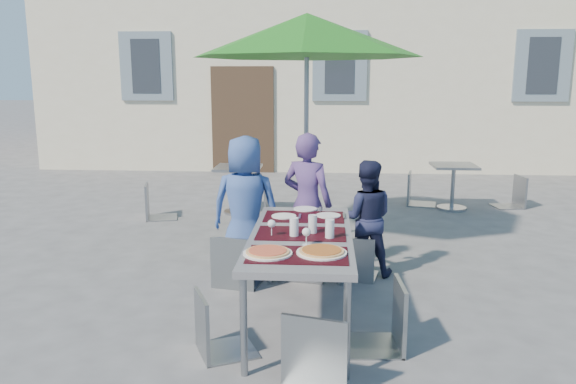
# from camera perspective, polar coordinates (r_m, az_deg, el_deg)

# --- Properties ---
(ground) EXTENTS (90.00, 90.00, 0.00)m
(ground) POSITION_cam_1_polar(r_m,az_deg,el_deg) (4.65, 6.83, -13.58)
(ground) COLOR #4E4E50
(ground) RESTS_ON ground
(dining_table) EXTENTS (0.80, 1.85, 0.76)m
(dining_table) POSITION_cam_1_polar(r_m,az_deg,el_deg) (4.48, 1.35, -4.94)
(dining_table) COLOR #4B4B50
(dining_table) RESTS_ON ground
(pizza_near_left) EXTENTS (0.35, 0.35, 0.03)m
(pizza_near_left) POSITION_cam_1_polar(r_m,az_deg,el_deg) (3.95, -2.08, -6.12)
(pizza_near_left) COLOR white
(pizza_near_left) RESTS_ON dining_table
(pizza_near_right) EXTENTS (0.36, 0.36, 0.03)m
(pizza_near_right) POSITION_cam_1_polar(r_m,az_deg,el_deg) (3.97, 3.43, -6.05)
(pizza_near_right) COLOR white
(pizza_near_right) RESTS_ON dining_table
(glassware) EXTENTS (0.52, 0.39, 0.15)m
(glassware) POSITION_cam_1_polar(r_m,az_deg,el_deg) (4.36, 1.98, -3.59)
(glassware) COLOR silver
(glassware) RESTS_ON dining_table
(place_settings) EXTENTS (0.65, 0.51, 0.01)m
(place_settings) POSITION_cam_1_polar(r_m,az_deg,el_deg) (5.09, 1.87, -2.18)
(place_settings) COLOR white
(place_settings) RESTS_ON dining_table
(child_0) EXTENTS (0.73, 0.52, 1.42)m
(child_0) POSITION_cam_1_polar(r_m,az_deg,el_deg) (5.61, -4.34, -1.46)
(child_0) COLOR #375498
(child_0) RESTS_ON ground
(child_1) EXTENTS (0.62, 0.52, 1.44)m
(child_1) POSITION_cam_1_polar(r_m,az_deg,el_deg) (5.66, 1.98, -1.20)
(child_1) COLOR #513873
(child_1) RESTS_ON ground
(child_2) EXTENTS (0.58, 0.35, 1.17)m
(child_2) POSITION_cam_1_polar(r_m,az_deg,el_deg) (5.68, 7.90, -2.64)
(child_2) COLOR #1C1F3E
(child_2) RESTS_ON ground
(chair_0) EXTENTS (0.49, 0.50, 0.96)m
(chair_0) POSITION_cam_1_polar(r_m,az_deg,el_deg) (5.32, -5.39, -3.81)
(chair_0) COLOR gray
(chair_0) RESTS_ON ground
(chair_1) EXTENTS (0.55, 0.55, 1.05)m
(chair_1) POSITION_cam_1_polar(r_m,az_deg,el_deg) (5.48, 1.48, -2.67)
(chair_1) COLOR gray
(chair_1) RESTS_ON ground
(chair_2) EXTENTS (0.45, 0.45, 0.84)m
(chair_2) POSITION_cam_1_polar(r_m,az_deg,el_deg) (5.54, 7.05, -4.02)
(chair_2) COLOR #90969B
(chair_2) RESTS_ON ground
(chair_3) EXTENTS (0.52, 0.52, 0.88)m
(chair_3) POSITION_cam_1_polar(r_m,az_deg,el_deg) (4.07, -7.54, -9.56)
(chair_3) COLOR gray
(chair_3) RESTS_ON ground
(chair_4) EXTENTS (0.45, 0.45, 0.95)m
(chair_4) POSITION_cam_1_polar(r_m,az_deg,el_deg) (4.17, 10.07, -8.36)
(chair_4) COLOR gray
(chair_4) RESTS_ON ground
(chair_5) EXTENTS (0.53, 0.53, 0.97)m
(chair_5) POSITION_cam_1_polar(r_m,az_deg,el_deg) (3.44, 2.22, -12.43)
(chair_5) COLOR gray
(chair_5) RESTS_ON ground
(patio_umbrella) EXTENTS (2.66, 2.66, 2.69)m
(patio_umbrella) POSITION_cam_1_polar(r_m,az_deg,el_deg) (6.62, 1.93, 15.46)
(patio_umbrella) COLOR #A8ABB0
(patio_umbrella) RESTS_ON ground
(cafe_table_0) EXTENTS (0.65, 0.65, 0.70)m
(cafe_table_0) POSITION_cam_1_polar(r_m,az_deg,el_deg) (8.25, -5.08, 0.96)
(cafe_table_0) COLOR #A8ABB0
(cafe_table_0) RESTS_ON ground
(bg_chair_l_0) EXTENTS (0.52, 0.51, 0.95)m
(bg_chair_l_0) POSITION_cam_1_polar(r_m,az_deg,el_deg) (8.12, -13.53, 1.19)
(bg_chair_l_0) COLOR gray
(bg_chair_l_0) RESTS_ON ground
(bg_chair_r_0) EXTENTS (0.42, 0.41, 0.89)m
(bg_chair_r_0) POSITION_cam_1_polar(r_m,az_deg,el_deg) (7.86, -2.85, 0.92)
(bg_chair_r_0) COLOR gray
(bg_chair_r_0) RESTS_ON ground
(cafe_table_1) EXTENTS (0.64, 0.64, 0.69)m
(cafe_table_1) POSITION_cam_1_polar(r_m,az_deg,el_deg) (8.83, 16.43, 1.15)
(cafe_table_1) COLOR #A8ABB0
(cafe_table_1) RESTS_ON ground
(bg_chair_l_1) EXTENTS (0.51, 0.51, 0.97)m
(bg_chair_l_1) POSITION_cam_1_polar(r_m,az_deg,el_deg) (9.01, 12.93, 2.30)
(bg_chair_l_1) COLOR gray
(bg_chair_l_1) RESTS_ON ground
(bg_chair_r_1) EXTENTS (0.47, 0.47, 0.92)m
(bg_chair_r_1) POSITION_cam_1_polar(r_m,az_deg,el_deg) (9.29, 22.10, 1.83)
(bg_chair_r_1) COLOR gray
(bg_chair_r_1) RESTS_ON ground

